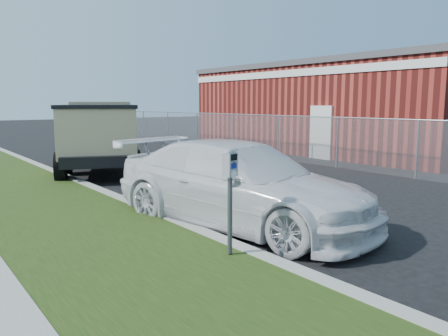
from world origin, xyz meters
TOP-DOWN VIEW (x-y plane):
  - ground at (0.00, 0.00)m, footprint 120.00×120.00m
  - chainlink_fence at (6.00, 7.00)m, footprint 0.06×30.06m
  - brick_building at (12.00, 8.00)m, footprint 9.20×14.20m
  - parking_meter at (-2.94, -1.16)m, footprint 0.24×0.19m
  - white_wagon at (-1.50, 0.41)m, footprint 3.26×5.78m
  - dump_truck at (-0.94, 8.64)m, footprint 4.37×6.35m

SIDE VIEW (x-z plane):
  - ground at x=0.00m, z-range 0.00..0.00m
  - white_wagon at x=-1.50m, z-range 0.00..1.58m
  - parking_meter at x=-2.94m, z-range 0.49..2.01m
  - chainlink_fence at x=6.00m, z-range -13.74..16.26m
  - dump_truck at x=-0.94m, z-range 0.15..2.50m
  - brick_building at x=12.00m, z-range 0.04..4.21m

